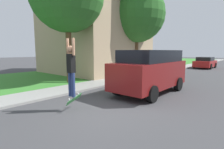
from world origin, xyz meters
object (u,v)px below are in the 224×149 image
car_down_street (205,63)px  skateboard (74,99)px  skateboarder (71,67)px  lawn_tree_far (137,15)px  suv_parked (150,70)px

car_down_street → skateboard: size_ratio=5.35×
car_down_street → skateboarder: bearing=-88.8°
lawn_tree_far → skateboard: bearing=-69.1°
skateboard → lawn_tree_far: bearing=110.9°
suv_parked → skateboard: size_ratio=5.90×
lawn_tree_far → car_down_street: lawn_tree_far is taller
suv_parked → skateboard: bearing=-100.7°
suv_parked → skateboarder: (-0.76, -4.15, 0.40)m
skateboard → skateboarder: bearing=-84.2°
suv_parked → skateboard: (-0.77, -4.06, -0.74)m
suv_parked → skateboarder: bearing=-100.4°
suv_parked → skateboarder: 4.24m
lawn_tree_far → suv_parked: (4.38, -5.42, -4.04)m
skateboarder → lawn_tree_far: bearing=110.7°
car_down_street → skateboarder: skateboarder is taller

